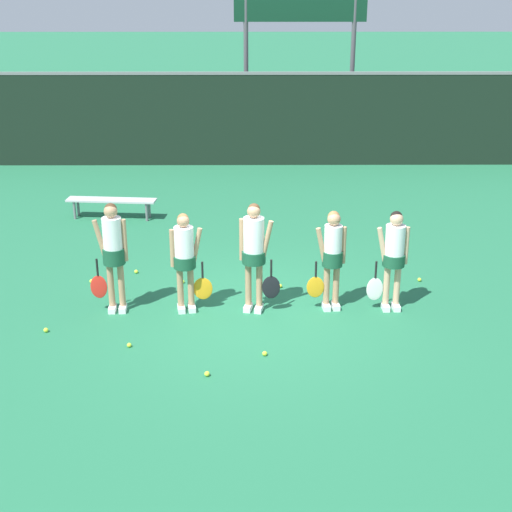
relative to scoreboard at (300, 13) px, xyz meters
The scene contains 19 objects.
ground_plane 12.43m from the scoreboard, 96.76° to the right, with size 140.00×140.00×0.00m, color #216642.
fence_windscreen 3.64m from the scoreboard, 125.48° to the right, with size 60.00×0.08×2.62m.
scoreboard is the anchor object (origin of this frame).
bench_courtside 9.06m from the scoreboard, 123.38° to the right, with size 2.00×0.54×0.44m.
player_0 12.62m from the scoreboard, 107.08° to the right, with size 0.62×0.35×1.78m.
player_1 12.37m from the scoreboard, 101.99° to the right, with size 0.64×0.35×1.62m.
player_2 12.18m from the scoreboard, 96.85° to the right, with size 0.64×0.37×1.77m.
player_3 12.06m from the scoreboard, 90.91° to the right, with size 0.60×0.32×1.63m.
player_4 12.11m from the scoreboard, 86.20° to the right, with size 0.63×0.35×1.64m.
tennis_ball_0 11.59m from the scoreboard, 95.05° to the right, with size 0.07×0.07×0.07m, color #CCE033.
tennis_ball_1 11.67m from the scoreboard, 104.04° to the right, with size 0.06×0.06×0.06m, color #CCE033.
tennis_ball_2 13.95m from the scoreboard, 103.94° to the right, with size 0.07×0.07×0.07m, color #CCE033.
tennis_ball_3 13.88m from the scoreboard, 110.00° to the right, with size 0.07×0.07×0.07m, color #CCE033.
tennis_ball_4 11.86m from the scoreboard, 102.73° to the right, with size 0.07×0.07×0.07m, color #CCE033.
tennis_ball_5 14.50m from the scoreboard, 98.45° to the right, with size 0.07×0.07×0.07m, color #CCE033.
tennis_ball_7 11.41m from the scoreboard, 81.90° to the right, with size 0.07×0.07×0.07m, color #CCE033.
tennis_ball_8 12.11m from the scoreboard, 111.85° to the right, with size 0.07×0.07×0.07m, color #CCE033.
tennis_ball_9 11.49m from the scoreboard, 109.19° to the right, with size 0.07×0.07×0.07m, color #CCE033.
tennis_ball_10 13.88m from the scoreboard, 95.47° to the right, with size 0.07×0.07×0.07m, color #CCE033.
Camera 1 is at (-0.06, -10.41, 4.90)m, focal length 50.00 mm.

